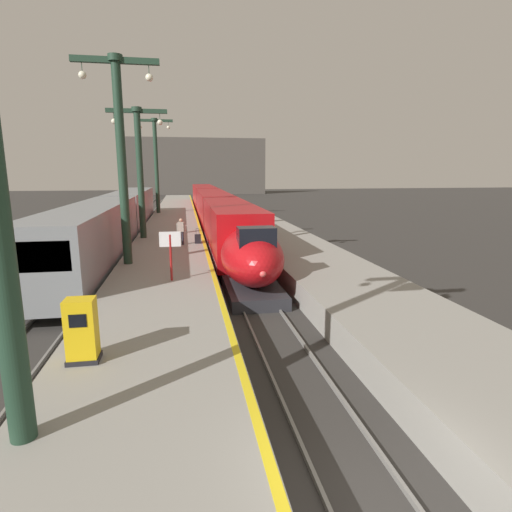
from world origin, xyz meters
TOP-DOWN VIEW (x-y plane):
  - platform_left at (-4.05, 24.75)m, footprint 4.80×110.00m
  - platform_right at (4.05, 24.75)m, footprint 4.80×110.00m
  - platform_left_safety_stripe at (-1.77, 24.75)m, footprint 0.20×107.80m
  - rail_main_left at (-0.75, 27.50)m, footprint 0.08×110.00m
  - rail_main_right at (0.75, 27.50)m, footprint 0.08×110.00m
  - rail_secondary_left at (-8.85, 27.50)m, footprint 0.08×110.00m
  - rail_secondary_right at (-7.35, 27.50)m, footprint 0.08×110.00m
  - highspeed_train_main at (0.00, 37.46)m, footprint 2.92×55.79m
  - regional_train_adjacent at (-8.10, 27.94)m, footprint 2.85×36.60m
  - station_column_mid at (-5.90, 16.09)m, footprint 4.00×0.68m
  - station_column_far at (-5.90, 24.59)m, footprint 4.00×0.68m
  - station_column_distant at (-5.90, 42.98)m, footprint 4.00×0.68m
  - passenger_near_edge at (-3.22, 21.25)m, footprint 0.56×0.30m
  - rolling_suitcase at (-2.18, 21.50)m, footprint 0.40×0.22m
  - ticket_machine_yellow at (-5.55, 4.82)m, footprint 0.76×0.62m
  - departure_info_board at (-3.62, 12.30)m, footprint 0.90×0.10m
  - terminus_back_wall at (0.00, 102.00)m, footprint 36.00×2.00m

SIDE VIEW (x-z plane):
  - rail_main_left at x=-0.75m, z-range 0.00..0.12m
  - rail_main_right at x=0.75m, z-range 0.00..0.12m
  - rail_secondary_left at x=-8.85m, z-range 0.00..0.12m
  - rail_secondary_right at x=-7.35m, z-range 0.00..0.12m
  - platform_left at x=-4.05m, z-range 0.00..1.05m
  - platform_right at x=4.05m, z-range 0.00..1.05m
  - platform_left_safety_stripe at x=-1.77m, z-range 1.05..1.06m
  - rolling_suitcase at x=-2.18m, z-range 0.86..1.85m
  - ticket_machine_yellow at x=-5.55m, z-range 0.99..2.59m
  - highspeed_train_main at x=0.00m, z-range 0.16..3.76m
  - passenger_near_edge at x=-3.22m, z-range 1.19..2.88m
  - regional_train_adjacent at x=-8.10m, z-range 0.23..4.03m
  - departure_info_board at x=-3.62m, z-range 1.50..3.62m
  - station_column_far at x=-5.90m, z-range 1.97..10.82m
  - station_column_mid at x=-5.90m, z-range 2.00..11.92m
  - terminus_back_wall at x=0.00m, z-range 0.00..14.00m
  - station_column_distant at x=-5.90m, z-range 2.02..12.37m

